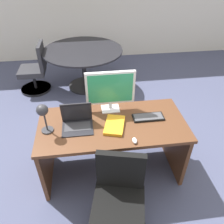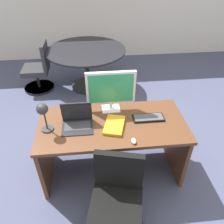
{
  "view_description": "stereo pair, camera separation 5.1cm",
  "coord_description": "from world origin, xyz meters",
  "px_view_note": "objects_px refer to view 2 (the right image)",
  "views": [
    {
      "loc": [
        -0.24,
        -1.79,
        2.26
      ],
      "look_at": [
        0.0,
        0.04,
        0.88
      ],
      "focal_mm": 35.95,
      "sensor_mm": 36.0,
      "label": 1
    },
    {
      "loc": [
        -0.19,
        -1.79,
        2.26
      ],
      "look_at": [
        0.0,
        0.04,
        0.88
      ],
      "focal_mm": 35.95,
      "sensor_mm": 36.0,
      "label": 2
    }
  ],
  "objects_px": {
    "laptop": "(77,118)",
    "meeting_table": "(86,59)",
    "book": "(114,125)",
    "office_chair": "(117,205)",
    "keyboard": "(148,118)",
    "desk_lamp": "(43,112)",
    "mouse": "(134,141)",
    "desk": "(112,136)",
    "monitor": "(111,89)",
    "meeting_chair_near": "(40,72)",
    "meeting_chair_far": "(39,72)"
  },
  "relations": [
    {
      "from": "laptop",
      "to": "meeting_table",
      "type": "relative_size",
      "value": 0.22
    },
    {
      "from": "laptop",
      "to": "book",
      "type": "bearing_deg",
      "value": -11.52
    },
    {
      "from": "office_chair",
      "to": "keyboard",
      "type": "bearing_deg",
      "value": 59.16
    },
    {
      "from": "keyboard",
      "to": "desk_lamp",
      "type": "xyz_separation_m",
      "value": [
        -1.05,
        -0.09,
        0.23
      ]
    },
    {
      "from": "mouse",
      "to": "desk_lamp",
      "type": "height_order",
      "value": "desk_lamp"
    },
    {
      "from": "keyboard",
      "to": "office_chair",
      "type": "bearing_deg",
      "value": -120.84
    },
    {
      "from": "keyboard",
      "to": "desk",
      "type": "bearing_deg",
      "value": 178.77
    },
    {
      "from": "desk_lamp",
      "to": "book",
      "type": "relative_size",
      "value": 0.97
    },
    {
      "from": "book",
      "to": "office_chair",
      "type": "relative_size",
      "value": 0.41
    },
    {
      "from": "monitor",
      "to": "mouse",
      "type": "distance_m",
      "value": 0.62
    },
    {
      "from": "desk",
      "to": "meeting_table",
      "type": "relative_size",
      "value": 1.08
    },
    {
      "from": "desk_lamp",
      "to": "meeting_chair_near",
      "type": "bearing_deg",
      "value": 102.47
    },
    {
      "from": "laptop",
      "to": "meeting_chair_far",
      "type": "height_order",
      "value": "laptop"
    },
    {
      "from": "desk",
      "to": "monitor",
      "type": "xyz_separation_m",
      "value": [
        0.01,
        0.2,
        0.49
      ]
    },
    {
      "from": "desk",
      "to": "meeting_chair_far",
      "type": "distance_m",
      "value": 2.37
    },
    {
      "from": "laptop",
      "to": "meeting_chair_far",
      "type": "relative_size",
      "value": 0.36
    },
    {
      "from": "mouse",
      "to": "meeting_chair_near",
      "type": "height_order",
      "value": "meeting_chair_near"
    },
    {
      "from": "desk_lamp",
      "to": "book",
      "type": "bearing_deg",
      "value": 0.34
    },
    {
      "from": "monitor",
      "to": "keyboard",
      "type": "relative_size",
      "value": 1.58
    },
    {
      "from": "keyboard",
      "to": "office_chair",
      "type": "distance_m",
      "value": 0.93
    },
    {
      "from": "monitor",
      "to": "meeting_chair_near",
      "type": "bearing_deg",
      "value": 121.63
    },
    {
      "from": "desk",
      "to": "laptop",
      "type": "xyz_separation_m",
      "value": [
        -0.36,
        -0.02,
        0.3
      ]
    },
    {
      "from": "mouse",
      "to": "desk_lamp",
      "type": "bearing_deg",
      "value": 163.56
    },
    {
      "from": "keyboard",
      "to": "meeting_table",
      "type": "bearing_deg",
      "value": 107.41
    },
    {
      "from": "desk_lamp",
      "to": "monitor",
      "type": "bearing_deg",
      "value": 24.37
    },
    {
      "from": "desk_lamp",
      "to": "book",
      "type": "xyz_separation_m",
      "value": [
        0.68,
        0.0,
        -0.22
      ]
    },
    {
      "from": "book",
      "to": "monitor",
      "type": "bearing_deg",
      "value": 90.96
    },
    {
      "from": "mouse",
      "to": "meeting_chair_far",
      "type": "xyz_separation_m",
      "value": [
        -1.32,
        2.42,
        -0.42
      ]
    },
    {
      "from": "office_chair",
      "to": "meeting_chair_near",
      "type": "bearing_deg",
      "value": 111.68
    },
    {
      "from": "desk_lamp",
      "to": "meeting_chair_near",
      "type": "height_order",
      "value": "desk_lamp"
    },
    {
      "from": "meeting_chair_near",
      "to": "meeting_chair_far",
      "type": "distance_m",
      "value": 0.01
    },
    {
      "from": "book",
      "to": "office_chair",
      "type": "xyz_separation_m",
      "value": [
        -0.05,
        -0.62,
        -0.43
      ]
    },
    {
      "from": "meeting_chair_near",
      "to": "book",
      "type": "bearing_deg",
      "value": -61.94
    },
    {
      "from": "desk",
      "to": "office_chair",
      "type": "relative_size",
      "value": 1.83
    },
    {
      "from": "mouse",
      "to": "office_chair",
      "type": "bearing_deg",
      "value": -118.66
    },
    {
      "from": "desk",
      "to": "keyboard",
      "type": "relative_size",
      "value": 4.64
    },
    {
      "from": "keyboard",
      "to": "meeting_chair_far",
      "type": "xyz_separation_m",
      "value": [
        -1.54,
        2.08,
        -0.42
      ]
    },
    {
      "from": "keyboard",
      "to": "meeting_chair_near",
      "type": "xyz_separation_m",
      "value": [
        -1.54,
        2.08,
        -0.41
      ]
    },
    {
      "from": "meeting_table",
      "to": "keyboard",
      "type": "bearing_deg",
      "value": -72.59
    },
    {
      "from": "desk",
      "to": "meeting_table",
      "type": "xyz_separation_m",
      "value": [
        -0.26,
        2.06,
        0.05
      ]
    },
    {
      "from": "meeting_chair_near",
      "to": "laptop",
      "type": "bearing_deg",
      "value": -69.56
    },
    {
      "from": "laptop",
      "to": "keyboard",
      "type": "height_order",
      "value": "laptop"
    },
    {
      "from": "desk",
      "to": "meeting_chair_near",
      "type": "distance_m",
      "value": 2.37
    },
    {
      "from": "mouse",
      "to": "meeting_chair_near",
      "type": "relative_size",
      "value": 0.09
    },
    {
      "from": "mouse",
      "to": "meeting_chair_far",
      "type": "height_order",
      "value": "meeting_chair_far"
    },
    {
      "from": "meeting_chair_far",
      "to": "mouse",
      "type": "bearing_deg",
      "value": -61.36
    },
    {
      "from": "desk",
      "to": "mouse",
      "type": "height_order",
      "value": "mouse"
    },
    {
      "from": "monitor",
      "to": "office_chair",
      "type": "relative_size",
      "value": 0.62
    },
    {
      "from": "mouse",
      "to": "office_chair",
      "type": "relative_size",
      "value": 0.09
    },
    {
      "from": "mouse",
      "to": "meeting_chair_far",
      "type": "relative_size",
      "value": 0.09
    }
  ]
}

